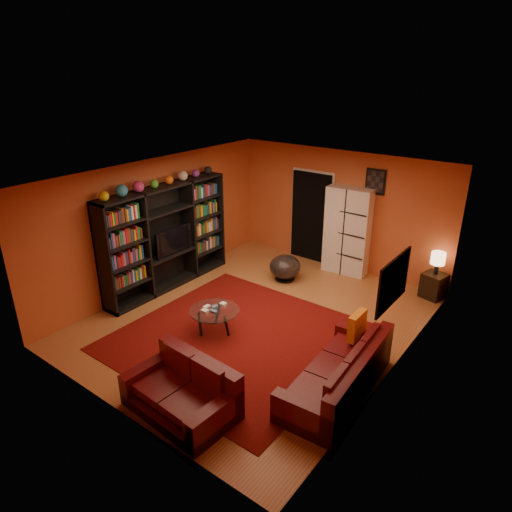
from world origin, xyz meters
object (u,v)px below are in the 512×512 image
Objects in this scene: table_lamp at (438,259)px; storage_cabinet at (348,231)px; coffee_table at (214,312)px; entertainment_unit at (166,238)px; side_table at (434,285)px; sofa at (342,375)px; bowl_chair at (285,267)px; loveseat at (185,390)px; tv at (171,240)px.

storage_cabinet is at bearing 178.52° from table_lamp.
entertainment_unit is at bearing 158.19° from coffee_table.
side_table is (1.93, -0.05, -0.70)m from storage_cabinet.
entertainment_unit is at bearing -148.71° from table_lamp.
bowl_chair is at bearing 132.62° from sofa.
loveseat is at bearing -107.42° from side_table.
tv is 2.08× the size of table_lamp.
entertainment_unit is 1.98× the size of loveseat.
loveseat is 1.80× the size of coffee_table.
storage_cabinet is (0.63, 3.58, 0.57)m from coffee_table.
bowl_chair is (-2.64, 2.53, 0.00)m from sofa.
table_lamp is (2.57, 3.53, 0.43)m from coffee_table.
bowl_chair is (1.77, 1.65, -0.76)m from entertainment_unit.
table_lamp is at bearing 0.00° from side_table.
bowl_chair is at bearing 42.97° from entertainment_unit.
storage_cabinet is 1.56m from bowl_chair.
sofa is 4.33× the size of side_table.
coffee_table is 4.39m from table_lamp.
storage_cabinet is 2.06m from side_table.
sofa is (4.41, -0.88, -0.76)m from entertainment_unit.
loveseat is at bearing -131.03° from tv.
bowl_chair is (-1.14, 4.07, 0.00)m from loveseat.
sofa is 2.57× the size of coffee_table.
entertainment_unit is 1.58× the size of storage_cabinet.
bowl_chair is at bearing 94.50° from coffee_table.
sofa is 3.63m from side_table.
entertainment_unit reaches higher than bowl_chair.
coffee_table is at bearing 174.06° from sofa.
bowl_chair is (-0.19, 2.43, -0.09)m from coffee_table.
sofa is at bearing -91.81° from side_table.
entertainment_unit reaches higher than storage_cabinet.
sofa is at bearing -43.76° from bowl_chair.
storage_cabinet reaches higher than tv.
tv reaches higher than bowl_chair.
entertainment_unit is at bearing 53.52° from loveseat.
entertainment_unit is 3.56× the size of coffee_table.
coffee_table is 1.89× the size of table_lamp.
bowl_chair is (-0.82, -1.15, -0.66)m from storage_cabinet.
entertainment_unit reaches higher than table_lamp.
sofa is 3.67m from table_lamp.
storage_cabinet reaches higher than table_lamp.
table_lamp reaches higher than sofa.
loveseat is at bearing -39.79° from entertainment_unit.
side_table is at bearing -14.11° from loveseat.
coffee_table is (-2.45, 0.10, 0.10)m from sofa.
storage_cabinet is at bearing 6.73° from loveseat.
loveseat is at bearing -138.10° from sofa.
storage_cabinet reaches higher than bowl_chair.
loveseat is 5.44m from table_lamp.
entertainment_unit is 2.53m from bowl_chair.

